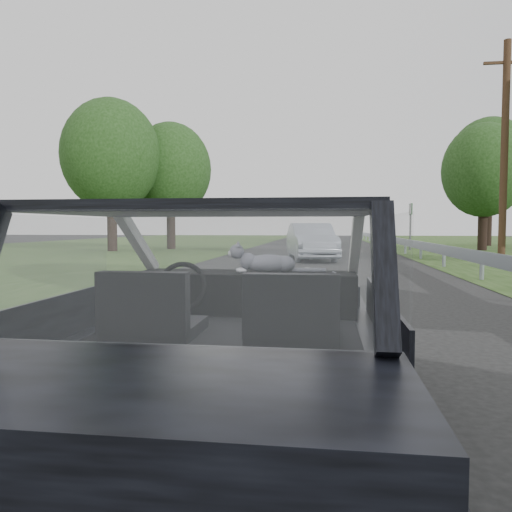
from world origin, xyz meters
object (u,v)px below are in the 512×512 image
(cat, at_px, (268,262))
(other_car, at_px, (311,242))
(highway_sign, at_px, (410,227))
(utility_pole, at_px, (504,153))
(subject_car, at_px, (230,326))

(cat, relative_size, other_car, 0.11)
(highway_sign, bearing_deg, utility_pole, -79.22)
(subject_car, height_order, other_car, other_car)
(cat, relative_size, utility_pole, 0.06)
(other_car, height_order, utility_pole, utility_pole)
(cat, bearing_deg, subject_car, -117.57)
(cat, relative_size, highway_sign, 0.19)
(subject_car, xyz_separation_m, highway_sign, (5.28, 25.90, 0.58))
(cat, xyz_separation_m, other_car, (-0.15, 16.20, -0.34))
(cat, distance_m, utility_pole, 17.26)
(subject_car, relative_size, other_car, 0.90)
(subject_car, bearing_deg, highway_sign, 78.49)
(subject_car, xyz_separation_m, cat, (0.16, 0.62, 0.35))
(highway_sign, bearing_deg, cat, -100.36)
(other_car, bearing_deg, subject_car, -100.10)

